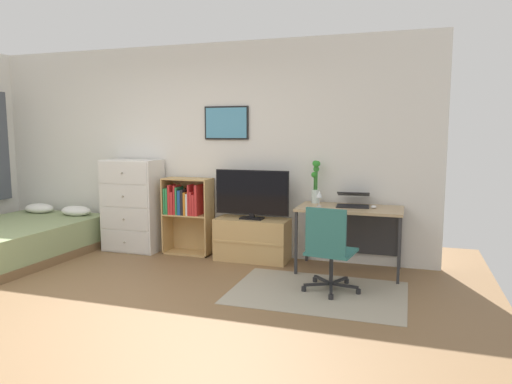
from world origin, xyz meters
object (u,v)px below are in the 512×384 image
at_px(tv_stand, 252,239).
at_px(television, 252,195).
at_px(desk, 351,218).
at_px(bed, 15,240).
at_px(wine_glass, 319,195).
at_px(dresser, 133,205).
at_px(bamboo_vase, 316,180).
at_px(bookshelf, 186,209).
at_px(computer_mouse, 374,207).
at_px(office_chair, 329,248).
at_px(laptop, 353,200).

distance_m(tv_stand, television, 0.56).
height_order(tv_stand, desk, desk).
relative_size(bed, wine_glass, 11.49).
height_order(dresser, bamboo_vase, bamboo_vase).
bearing_deg(bed, bamboo_vase, 15.44).
bearing_deg(wine_glass, desk, 19.42).
height_order(bookshelf, tv_stand, bookshelf).
bearing_deg(computer_mouse, tv_stand, 176.15).
xyz_separation_m(bed, desk, (4.09, 0.78, 0.38)).
bearing_deg(bookshelf, television, -4.12).
height_order(office_chair, computer_mouse, office_chair).
bearing_deg(bed, television, 16.78).
xyz_separation_m(bed, bookshelf, (1.97, 0.86, 0.37)).
distance_m(office_chair, laptop, 0.98).
relative_size(desk, laptop, 2.75).
bearing_deg(dresser, wine_glass, -3.24).
xyz_separation_m(tv_stand, desk, (1.20, -0.04, 0.35)).
relative_size(tv_stand, wine_glass, 5.01).
distance_m(television, desk, 1.22).
bearing_deg(office_chair, laptop, 90.99).
xyz_separation_m(bookshelf, office_chair, (2.02, -0.95, -0.14)).
height_order(bamboo_vase, wine_glass, bamboo_vase).
bearing_deg(desk, bamboo_vase, 163.02).
height_order(tv_stand, wine_glass, wine_glass).
xyz_separation_m(laptop, computer_mouse, (0.24, -0.10, -0.05)).
distance_m(bookshelf, office_chair, 2.23).
relative_size(laptop, wine_glass, 2.33).
bearing_deg(television, office_chair, -38.86).
bearing_deg(laptop, tv_stand, 175.86).
bearing_deg(desk, laptop, 66.76).
distance_m(bed, tv_stand, 3.00).
bearing_deg(wine_glass, computer_mouse, 5.79).
distance_m(desk, office_chair, 0.88).
distance_m(tv_stand, wine_glass, 1.06).
bearing_deg(laptop, bookshelf, 174.56).
bearing_deg(laptop, television, 176.92).
xyz_separation_m(television, wine_glass, (0.85, -0.14, 0.05)).
height_order(laptop, bamboo_vase, bamboo_vase).
relative_size(bookshelf, office_chair, 1.15).
height_order(television, office_chair, television).
relative_size(bed, office_chair, 2.40).
distance_m(tv_stand, computer_mouse, 1.54).
xyz_separation_m(tv_stand, television, (-0.00, -0.02, 0.56)).
bearing_deg(bed, desk, 12.21).
bearing_deg(tv_stand, desk, -1.82).
height_order(desk, office_chair, office_chair).
bearing_deg(dresser, office_chair, -17.75).
bearing_deg(bookshelf, dresser, -175.55).
distance_m(laptop, computer_mouse, 0.26).
xyz_separation_m(desk, bamboo_vase, (-0.43, 0.13, 0.41)).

